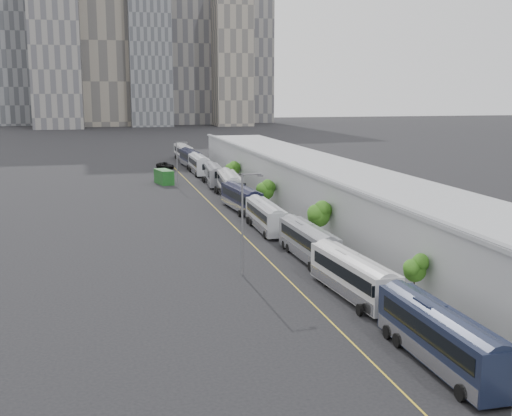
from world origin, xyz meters
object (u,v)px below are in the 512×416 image
object	(u,v)px
bus_5	(241,200)
bus_7	(214,176)
bus_10	(183,154)
bus_4	(266,219)
street_lamp_near	(244,218)
bus_3	(308,245)
bus_6	(229,187)
street_lamp_far	(178,161)
bus_2	(353,279)
bus_1	(440,342)
bus_8	(199,166)
shipping_container	(164,177)
suv	(165,165)
bus_9	(190,160)

from	to	relation	value
bus_5	bus_7	xyz separation A→B (m)	(0.65, 26.32, 0.05)
bus_7	bus_10	size ratio (longest dim) A/B	0.94
bus_4	street_lamp_near	xyz separation A→B (m)	(-6.86, -18.46, 3.99)
bus_3	bus_6	xyz separation A→B (m)	(-0.08, 40.15, 0.20)
bus_7	bus_5	bearing A→B (deg)	-86.82
street_lamp_far	bus_2	bearing A→B (deg)	-84.27
bus_1	bus_10	distance (m)	124.79
bus_7	street_lamp_near	distance (m)	59.19
bus_8	street_lamp_far	bearing A→B (deg)	-109.07
shipping_container	suv	size ratio (longest dim) A/B	1.08
bus_6	bus_9	xyz separation A→B (m)	(-0.21, 43.56, -0.04)
bus_6	bus_8	world-z (taller)	bus_6
bus_9	suv	size ratio (longest dim) A/B	2.66
shipping_container	bus_2	bearing A→B (deg)	-94.87
bus_6	bus_10	distance (m)	58.04
bus_4	bus_5	xyz separation A→B (m)	(-0.02, 13.81, 0.04)
bus_9	bus_6	bearing A→B (deg)	-92.34
bus_3	bus_8	xyz separation A→B (m)	(-0.36, 70.71, 0.16)
bus_5	street_lamp_near	bearing A→B (deg)	-106.81
bus_1	bus_5	distance (m)	54.61
bus_4	bus_10	bearing A→B (deg)	90.31
bus_6	bus_9	bearing A→B (deg)	95.57
bus_6	suv	world-z (taller)	bus_6
bus_7	bus_6	bearing A→B (deg)	-85.09
bus_7	street_lamp_far	size ratio (longest dim) A/B	1.59
bus_4	bus_5	size ratio (longest dim) A/B	0.97
bus_2	bus_8	xyz separation A→B (m)	(-0.07, 83.32, 0.15)
bus_9	bus_3	bearing A→B (deg)	-92.42
bus_6	street_lamp_near	bearing A→B (deg)	-94.37
bus_6	suv	size ratio (longest dim) A/B	2.75
bus_5	bus_10	world-z (taller)	bus_10
shipping_container	bus_7	bearing A→B (deg)	-34.14
street_lamp_near	bus_1	bearing A→B (deg)	-71.58
bus_5	bus_7	distance (m)	26.32
bus_1	shipping_container	distance (m)	84.94
bus_3	bus_5	bearing A→B (deg)	90.27
suv	bus_9	bearing A→B (deg)	-5.44
bus_2	bus_6	bearing A→B (deg)	85.92
bus_7	street_lamp_far	world-z (taller)	street_lamp_far
bus_2	bus_3	xyz separation A→B (m)	(0.28, 12.61, -0.01)
bus_7	shipping_container	bearing A→B (deg)	162.25
bus_1	shipping_container	world-z (taller)	bus_1
bus_1	bus_2	size ratio (longest dim) A/B	1.02
bus_2	bus_3	world-z (taller)	bus_2
bus_9	street_lamp_far	world-z (taller)	street_lamp_far
bus_3	suv	world-z (taller)	bus_3
bus_3	bus_6	size ratio (longest dim) A/B	0.87
bus_8	bus_9	distance (m)	13.00
bus_2	bus_5	xyz separation A→B (m)	(-0.52, 40.62, 0.01)
bus_10	street_lamp_near	size ratio (longest dim) A/B	1.43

